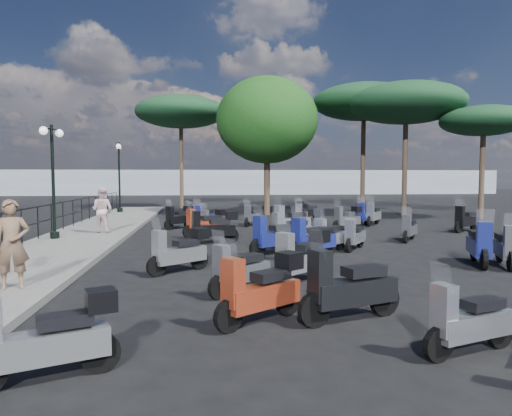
{
  "coord_description": "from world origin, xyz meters",
  "views": [
    {
      "loc": [
        -2.18,
        -13.86,
        2.26
      ],
      "look_at": [
        -0.51,
        1.15,
        1.2
      ],
      "focal_mm": 32.0,
      "sensor_mm": 36.0,
      "label": 1
    }
  ],
  "objects": [
    {
      "name": "ground",
      "position": [
        0.0,
        0.0,
        0.0
      ],
      "size": [
        120.0,
        120.0,
        0.0
      ],
      "primitive_type": "plane",
      "color": "black",
      "rests_on": "ground"
    },
    {
      "name": "sidewalk",
      "position": [
        -6.5,
        3.0,
        0.07
      ],
      "size": [
        3.0,
        30.0,
        0.15
      ],
      "primitive_type": "cube",
      "color": "#5E5C5A",
      "rests_on": "ground"
    },
    {
      "name": "railing",
      "position": [
        -7.8,
        2.8,
        0.9
      ],
      "size": [
        0.04,
        26.04,
        1.1
      ],
      "color": "black",
      "rests_on": "sidewalk"
    },
    {
      "name": "lamp_post_1",
      "position": [
        -7.27,
        2.13,
        2.33
      ],
      "size": [
        0.51,
        1.09,
        3.82
      ],
      "rotation": [
        0.0,
        0.0,
        -0.29
      ],
      "color": "black",
      "rests_on": "sidewalk"
    },
    {
      "name": "lamp_post_2",
      "position": [
        -7.18,
        13.53,
        2.47
      ],
      "size": [
        0.43,
        1.19,
        4.07
      ],
      "rotation": [
        0.0,
        0.0,
        0.16
      ],
      "color": "black",
      "rests_on": "sidewalk"
    },
    {
      "name": "woman",
      "position": [
        -5.78,
        -4.97,
        0.99
      ],
      "size": [
        0.71,
        0.58,
        1.68
      ],
      "primitive_type": "imported",
      "rotation": [
        0.0,
        0.0,
        0.33
      ],
      "color": "brown",
      "rests_on": "sidewalk"
    },
    {
      "name": "pedestrian_far",
      "position": [
        -6.01,
        3.61,
        0.99
      ],
      "size": [
        0.99,
        0.88,
        1.69
      ],
      "primitive_type": "imported",
      "rotation": [
        0.0,
        0.0,
        2.8
      ],
      "color": "beige",
      "rests_on": "sidewalk"
    },
    {
      "name": "scooter_0",
      "position": [
        -3.91,
        -8.79,
        0.48
      ],
      "size": [
        1.53,
        0.82,
        1.28
      ],
      "rotation": [
        0.0,
        0.0,
        1.95
      ],
      "color": "black",
      "rests_on": "ground"
    },
    {
      "name": "scooter_1",
      "position": [
        -1.54,
        -5.28,
        0.44
      ],
      "size": [
        1.29,
        1.1,
        1.27
      ],
      "rotation": [
        0.0,
        0.0,
        2.27
      ],
      "color": "black",
      "rests_on": "ground"
    },
    {
      "name": "scooter_2",
      "position": [
        -2.8,
        -3.19,
        0.5
      ],
      "size": [
        1.42,
        1.15,
        1.33
      ],
      "rotation": [
        0.0,
        0.0,
        2.22
      ],
      "color": "black",
      "rests_on": "ground"
    },
    {
      "name": "scooter_3",
      "position": [
        -1.93,
        1.28,
        0.54
      ],
      "size": [
        1.77,
        0.67,
        1.42
      ],
      "rotation": [
        0.0,
        0.0,
        1.77
      ],
      "color": "black",
      "rests_on": "ground"
    },
    {
      "name": "scooter_4",
      "position": [
        -2.25,
        6.03,
        0.45
      ],
      "size": [
        0.94,
        1.45,
        1.29
      ],
      "rotation": [
        0.0,
        0.0,
        2.61
      ],
      "color": "black",
      "rests_on": "ground"
    },
    {
      "name": "scooter_5",
      "position": [
        -3.32,
        5.86,
        0.48
      ],
      "size": [
        1.2,
        1.28,
        1.27
      ],
      "rotation": [
        0.0,
        0.0,
        2.4
      ],
      "color": "black",
      "rests_on": "ground"
    },
    {
      "name": "scooter_6",
      "position": [
        -1.34,
        -7.05,
        0.52
      ],
      "size": [
        1.48,
        1.15,
        1.37
      ],
      "rotation": [
        0.0,
        0.0,
        2.19
      ],
      "color": "black",
      "rests_on": "ground"
    },
    {
      "name": "scooter_7",
      "position": [
        -0.16,
        -4.49,
        0.54
      ],
      "size": [
        1.46,
        1.31,
        1.42
      ],
      "rotation": [
        0.0,
        0.0,
        2.29
      ],
      "color": "black",
      "rests_on": "ground"
    },
    {
      "name": "scooter_8",
      "position": [
        0.52,
        0.45,
        0.49
      ],
      "size": [
        1.63,
        1.0,
        1.42
      ],
      "rotation": [
        0.0,
        0.0,
        2.06
      ],
      "color": "black",
      "rests_on": "ground"
    },
    {
      "name": "scooter_9",
      "position": [
        -2.28,
        2.98,
        0.48
      ],
      "size": [
        1.55,
        0.98,
        1.37
      ],
      "rotation": [
        0.0,
        0.0,
        2.08
      ],
      "color": "black",
      "rests_on": "ground"
    },
    {
      "name": "scooter_10",
      "position": [
        -1.93,
        3.93,
        0.46
      ],
      "size": [
        1.04,
        1.33,
        1.23
      ],
      "rotation": [
        0.0,
        0.0,
        2.51
      ],
      "color": "black",
      "rests_on": "ground"
    },
    {
      "name": "scooter_11",
      "position": [
        -0.08,
        6.74,
        0.45
      ],
      "size": [
        0.89,
        1.38,
        1.21
      ],
      "rotation": [
        0.0,
        0.0,
        2.64
      ],
      "color": "black",
      "rests_on": "ground"
    },
    {
      "name": "scooter_12",
      "position": [
        1.1,
        -8.58,
        0.42
      ],
      "size": [
        1.48,
        0.69,
        1.21
      ],
      "rotation": [
        0.0,
        0.0,
        1.89
      ],
      "color": "black",
      "rests_on": "ground"
    },
    {
      "name": "scooter_13",
      "position": [
        0.01,
        -7.12,
        0.51
      ],
      "size": [
        1.8,
        0.85,
        1.48
      ],
      "rotation": [
        0.0,
        0.0,
        1.9
      ],
      "color": "black",
      "rests_on": "ground"
    },
    {
      "name": "scooter_14",
      "position": [
        -0.25,
        -1.03,
        0.51
      ],
      "size": [
        1.58,
        1.15,
        1.46
      ],
      "rotation": [
        0.0,
        0.0,
        2.17
      ],
      "color": "black",
      "rests_on": "ground"
    },
    {
      "name": "scooter_15",
      "position": [
        1.42,
        -0.88,
        0.46
      ],
      "size": [
        1.3,
        1.21,
        1.33
      ],
      "rotation": [
        0.0,
        0.0,
        2.32
      ],
      "color": "black",
      "rests_on": "ground"
    },
    {
      "name": "scooter_16",
      "position": [
        1.03,
        3.08,
        0.52
      ],
      "size": [
        1.73,
        1.02,
        1.5
      ],
      "rotation": [
        0.0,
        0.0,
        2.04
      ],
      "color": "black",
      "rests_on": "ground"
    },
    {
      "name": "scooter_17",
      "position": [
        2.34,
        7.29,
        0.46
      ],
      "size": [
        0.86,
        1.43,
        1.23
      ],
      "rotation": [
        0.0,
        0.0,
        2.68
      ],
      "color": "black",
      "rests_on": "ground"
    },
    {
      "name": "scooter_20",
      "position": [
        2.33,
        -0.49,
        0.43
      ],
      "size": [
        0.99,
        1.3,
        1.23
      ],
      "rotation": [
        0.0,
        0.0,
        2.51
      ],
      "color": "black",
      "rests_on": "ground"
    },
    {
      "name": "scooter_21",
      "position": [
        4.82,
        1.14,
        0.43
      ],
      "size": [
        1.0,
        1.31,
        1.23
      ],
      "rotation": [
        0.0,
        0.0,
        2.51
      ],
      "color": "black",
      "rests_on": "ground"
    },
    {
      "name": "scooter_22",
      "position": [
        3.65,
        4.39,
        0.49
      ],
      "size": [
        1.47,
        1.02,
        1.31
      ],
      "rotation": [
        0.0,
        0.0,
        2.13
      ],
      "color": "black",
      "rests_on": "ground"
    },
    {
      "name": "scooter_23",
      "position": [
        2.99,
        8.94,
        0.44
      ],
      "size": [
        1.49,
        0.84,
        1.27
      ],
      "rotation": [
        0.0,
        0.0,
        2.01
      ],
      "color": "black",
      "rests_on": "ground"
    },
    {
      "name": "scooter_25",
      "position": [
        4.69,
        -3.14,
        0.51
      ],
      "size": [
        0.91,
        1.75,
        1.47
      ],
      "rotation": [
        0.0,
        0.0,
        2.76
      ],
      "color": "black",
      "rests_on": "ground"
    },
    {
      "name": "scooter_26",
      "position": [
        5.23,
        -3.39,
        0.48
      ],
      "size": [
        0.87,
        1.63,
        1.38
      ],
      "rotation": [
        0.0,
        0.0,
        2.74
      ],
      "color": "black",
      "rests_on": "ground"
    },
    {
      "name": "scooter_27",
      "position": [
        8.29,
        3.44,
        0.48
      ],
      "size": [
        1.52,
        1.02,
        1.37
      ],
      "rotation": [
        0.0,
        0.0,
        2.12
      ],
      "color": "black",
      "rests_on": "ground"
    },
    {
      "name": "scooter_28",
      "position": [
        4.98,
        6.17,
        0.52
      ],
      "size": [
        1.04,
        1.55,
        1.37
      ],
      "rotation": [
        0.0,
        0.0,
        2.61
      ],
      "color": "black",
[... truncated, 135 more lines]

